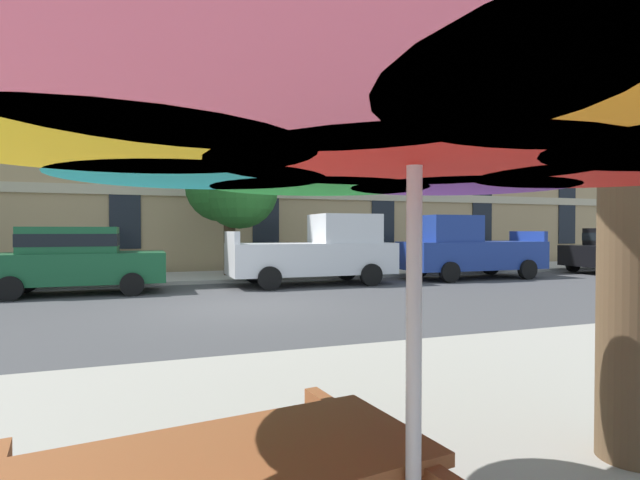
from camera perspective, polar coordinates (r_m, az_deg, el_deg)
ground_plane at (r=10.93m, az=-8.96°, el=-7.76°), size 120.00×120.00×0.00m
sidewalk_far at (r=17.60m, az=-13.19°, el=-4.22°), size 56.00×3.60×0.12m
apartment_building at (r=26.44m, az=-15.43°, el=14.89°), size 42.97×12.08×16.00m
sedan_green at (r=14.42m, az=-26.68°, el=-1.93°), size 4.40×1.98×1.78m
pickup_white at (r=15.22m, az=-0.14°, el=-1.37°), size 5.10×2.12×2.20m
pickup_blue at (r=17.85m, az=16.73°, el=-1.05°), size 5.10×2.12×2.20m
sedan_black at (r=22.96m, az=31.48°, el=-0.89°), size 4.40×1.98×1.78m
street_tree_middle at (r=17.44m, az=-10.17°, el=6.32°), size 3.16×2.94×4.78m
patio_umbrella at (r=1.92m, az=11.00°, el=14.56°), size 3.34×3.34×2.40m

